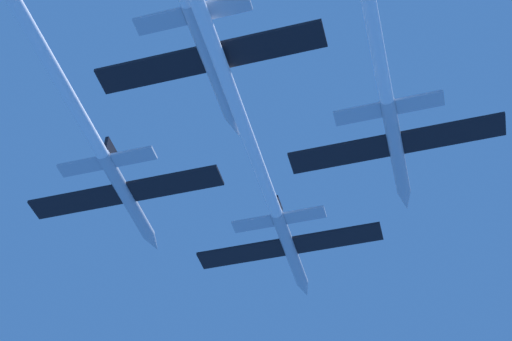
# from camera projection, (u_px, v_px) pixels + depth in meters

# --- Properties ---
(jet_lead) EXTENTS (18.28, 69.74, 3.03)m
(jet_lead) POSITION_uv_depth(u_px,v_px,m) (227.00, 82.00, 58.89)
(jet_lead) COLOR #B2BAC6
(jet_left_wing) EXTENTS (18.28, 61.31, 3.03)m
(jet_left_wing) POSITION_uv_depth(u_px,v_px,m) (37.00, 41.00, 56.48)
(jet_left_wing) COLOR #B2BAC6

